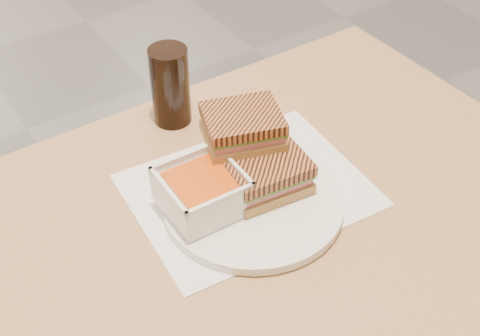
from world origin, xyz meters
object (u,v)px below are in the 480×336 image
main_table (207,290)px  soup_bowl (202,192)px  panini_lower (265,173)px  cola_glass (170,86)px  plate (253,202)px

main_table → soup_bowl: soup_bowl is taller
panini_lower → cola_glass: size_ratio=0.92×
plate → soup_bowl: 0.08m
panini_lower → main_table: bearing=-166.5°
panini_lower → plate: bearing=-157.8°
plate → panini_lower: panini_lower is taller
plate → soup_bowl: (-0.07, 0.03, 0.03)m
main_table → panini_lower: size_ratio=9.11×
plate → cola_glass: 0.27m
plate → cola_glass: cola_glass is taller
plate → panini_lower: 0.05m
main_table → panini_lower: panini_lower is taller
panini_lower → cola_glass: cola_glass is taller
main_table → panini_lower: bearing=13.5°
soup_bowl → panini_lower: size_ratio=0.88×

